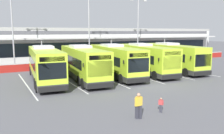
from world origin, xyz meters
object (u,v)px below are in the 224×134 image
at_px(coach_bus_left_centre, 83,63).
at_px(lamp_post_centre, 89,25).
at_px(pedestrian_child, 161,104).
at_px(coach_bus_leftmost, 45,65).
at_px(coach_bus_centre, 115,61).
at_px(lamp_post_west, 12,24).
at_px(coach_bus_right_centre, 144,59).
at_px(pedestrian_in_dark_coat, 139,105).
at_px(lamp_post_east, 138,26).
at_px(coach_bus_rightmost, 171,57).

xyz_separation_m(coach_bus_left_centre, lamp_post_centre, (4.98, 10.18, 4.50)).
distance_m(pedestrian_child, lamp_post_centre, 24.13).
xyz_separation_m(coach_bus_leftmost, coach_bus_left_centre, (4.03, -0.71, 0.00)).
distance_m(coach_bus_leftmost, coach_bus_centre, 8.29).
height_order(coach_bus_centre, lamp_post_west, lamp_post_west).
distance_m(coach_bus_right_centre, pedestrian_in_dark_coat, 16.51).
bearing_deg(coach_bus_right_centre, lamp_post_centre, 109.14).
xyz_separation_m(coach_bus_leftmost, coach_bus_right_centre, (12.49, -0.55, 0.00)).
relative_size(coach_bus_left_centre, pedestrian_in_dark_coat, 7.62).
bearing_deg(coach_bus_centre, lamp_post_east, 45.28).
xyz_separation_m(coach_bus_centre, lamp_post_west, (-10.39, 10.46, 4.50)).
xyz_separation_m(coach_bus_leftmost, lamp_post_east, (18.60, 9.98, 4.50)).
xyz_separation_m(pedestrian_in_dark_coat, lamp_post_west, (-4.81, 23.85, 5.42)).
distance_m(coach_bus_rightmost, lamp_post_east, 11.64).
height_order(coach_bus_right_centre, pedestrian_child, coach_bus_right_centre).
distance_m(coach_bus_left_centre, pedestrian_in_dark_coat, 13.21).
bearing_deg(pedestrian_child, lamp_post_west, 106.01).
bearing_deg(coach_bus_right_centre, pedestrian_in_dark_coat, -126.39).
bearing_deg(pedestrian_child, coach_bus_leftmost, 108.95).
distance_m(coach_bus_right_centre, lamp_post_centre, 11.52).
bearing_deg(coach_bus_right_centre, lamp_post_east, 59.87).
relative_size(coach_bus_right_centre, lamp_post_east, 1.12).
relative_size(coach_bus_leftmost, coach_bus_left_centre, 1.00).
relative_size(coach_bus_left_centre, coach_bus_rightmost, 1.00).
height_order(coach_bus_leftmost, coach_bus_right_centre, same).
height_order(coach_bus_right_centre, lamp_post_east, lamp_post_east).
height_order(coach_bus_left_centre, lamp_post_west, lamp_post_west).
height_order(coach_bus_centre, coach_bus_right_centre, same).
xyz_separation_m(coach_bus_rightmost, pedestrian_in_dark_coat, (-14.29, -13.19, -0.91)).
height_order(pedestrian_in_dark_coat, lamp_post_east, lamp_post_east).
relative_size(coach_bus_centre, pedestrian_in_dark_coat, 7.62).
height_order(pedestrian_in_dark_coat, pedestrian_child, pedestrian_in_dark_coat).
height_order(pedestrian_child, lamp_post_centre, lamp_post_centre).
bearing_deg(coach_bus_centre, coach_bus_rightmost, -1.27).
height_order(coach_bus_leftmost, pedestrian_in_dark_coat, coach_bus_leftmost).
height_order(coach_bus_left_centre, coach_bus_centre, same).
height_order(lamp_post_centre, lamp_post_east, same).
bearing_deg(coach_bus_left_centre, lamp_post_centre, 63.95).
bearing_deg(pedestrian_in_dark_coat, coach_bus_rightmost, 42.71).
relative_size(coach_bus_right_centre, pedestrian_child, 12.28).
relative_size(pedestrian_in_dark_coat, lamp_post_east, 0.15).
relative_size(coach_bus_leftmost, lamp_post_centre, 1.12).
bearing_deg(lamp_post_east, pedestrian_child, -120.63).
bearing_deg(lamp_post_west, lamp_post_centre, -2.88).
bearing_deg(lamp_post_west, pedestrian_in_dark_coat, -78.59).
xyz_separation_m(coach_bus_right_centre, pedestrian_child, (-7.83, -13.01, -1.24)).
bearing_deg(coach_bus_right_centre, coach_bus_left_centre, -178.89).
bearing_deg(coach_bus_leftmost, coach_bus_right_centre, -2.51).
relative_size(coach_bus_left_centre, coach_bus_centre, 1.00).
relative_size(pedestrian_in_dark_coat, lamp_post_centre, 0.15).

